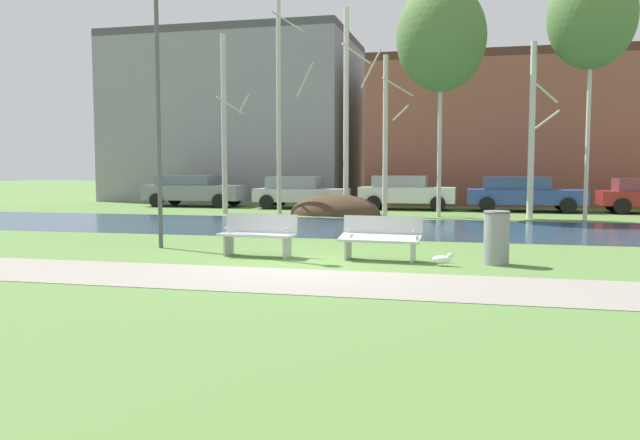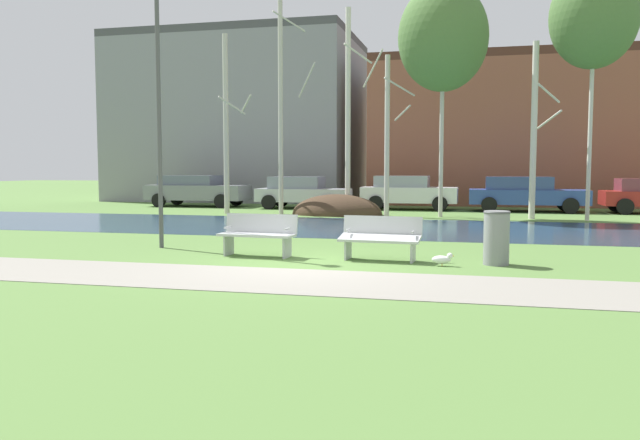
# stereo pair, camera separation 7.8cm
# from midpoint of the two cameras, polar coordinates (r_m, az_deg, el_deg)

# --- Properties ---
(ground_plane) EXTENTS (120.00, 120.00, 0.00)m
(ground_plane) POSITION_cam_midpoint_polar(r_m,az_deg,el_deg) (21.77, 5.27, -0.16)
(ground_plane) COLOR #517538
(paved_path_strip) EXTENTS (60.00, 2.28, 0.01)m
(paved_path_strip) POSITION_cam_midpoint_polar(r_m,az_deg,el_deg) (10.49, -3.82, -5.36)
(paved_path_strip) COLOR gray
(paved_path_strip) RESTS_ON ground
(river_band) EXTENTS (80.00, 6.70, 0.01)m
(river_band) POSITION_cam_midpoint_polar(r_m,az_deg,el_deg) (19.69, 4.39, -0.66)
(river_band) COLOR #284256
(river_band) RESTS_ON ground
(soil_mound) EXTENTS (3.58, 2.47, 1.60)m
(soil_mound) POSITION_cam_midpoint_polar(r_m,az_deg,el_deg) (25.07, 1.27, 0.50)
(soil_mound) COLOR #423021
(soil_mound) RESTS_ON ground
(bench_left) EXTENTS (1.63, 0.67, 0.87)m
(bench_left) POSITION_cam_midpoint_polar(r_m,az_deg,el_deg) (13.29, -5.73, -1.22)
(bench_left) COLOR #B2B5B7
(bench_left) RESTS_ON ground
(bench_right) EXTENTS (1.63, 0.67, 0.87)m
(bench_right) POSITION_cam_midpoint_polar(r_m,az_deg,el_deg) (12.68, 5.26, -1.50)
(bench_right) COLOR #B2B5B7
(bench_right) RESTS_ON ground
(trash_bin) EXTENTS (0.50, 0.50, 1.02)m
(trash_bin) POSITION_cam_midpoint_polar(r_m,az_deg,el_deg) (12.52, 15.32, -1.46)
(trash_bin) COLOR gray
(trash_bin) RESTS_ON ground
(seagull) EXTENTS (0.42, 0.16, 0.25)m
(seagull) POSITION_cam_midpoint_polar(r_m,az_deg,el_deg) (12.15, 10.73, -3.45)
(seagull) COLOR white
(seagull) RESTS_ON ground
(streetlamp) EXTENTS (0.32, 0.32, 6.07)m
(streetlamp) POSITION_cam_midpoint_polar(r_m,az_deg,el_deg) (15.16, -14.46, 12.68)
(streetlamp) COLOR #4C4C51
(streetlamp) RESTS_ON ground
(birch_far_left) EXTENTS (1.26, 2.02, 7.09)m
(birch_far_left) POSITION_cam_midpoint_polar(r_m,az_deg,el_deg) (25.88, -8.59, 8.51)
(birch_far_left) COLOR #BCB7A8
(birch_far_left) RESTS_ON ground
(birch_left) EXTENTS (1.56, 2.47, 9.22)m
(birch_left) POSITION_cam_midpoint_polar(r_m,az_deg,el_deg) (25.48, -3.72, 11.10)
(birch_left) COLOR #BCB7A8
(birch_left) RESTS_ON ground
(birch_center_left) EXTENTS (1.51, 2.32, 8.01)m
(birch_center_left) POSITION_cam_midpoint_polar(r_m,az_deg,el_deg) (25.33, 2.34, 9.83)
(birch_center_left) COLOR beige
(birch_center_left) RESTS_ON ground
(birch_center) EXTENTS (1.13, 1.92, 6.01)m
(birch_center) POSITION_cam_midpoint_polar(r_m,az_deg,el_deg) (24.23, 5.83, 7.61)
(birch_center) COLOR beige
(birch_center) RESTS_ON ground
(birch_center_right) EXTENTS (3.27, 3.27, 8.54)m
(birch_center_right) POSITION_cam_midpoint_polar(r_m,az_deg,el_deg) (24.59, 10.68, 15.70)
(birch_center_right) COLOR #BCB7A8
(birch_center_right) RESTS_ON ground
(birch_right) EXTENTS (1.04, 1.76, 6.26)m
(birch_right) POSITION_cam_midpoint_polar(r_m,az_deg,el_deg) (24.08, 18.36, 7.64)
(birch_right) COLOR beige
(birch_right) RESTS_ON ground
(birch_far_right) EXTENTS (2.93, 2.93, 8.90)m
(birch_far_right) POSITION_cam_midpoint_polar(r_m,az_deg,el_deg) (24.49, 23.02, 16.33)
(birch_far_right) COLOR beige
(birch_far_right) RESTS_ON ground
(parked_van_nearest_grey) EXTENTS (4.74, 2.10, 1.47)m
(parked_van_nearest_grey) POSITION_cam_midpoint_polar(r_m,az_deg,el_deg) (30.84, -11.25, 2.66)
(parked_van_nearest_grey) COLOR slate
(parked_van_nearest_grey) RESTS_ON ground
(parked_sedan_second_silver) EXTENTS (4.12, 2.05, 1.43)m
(parked_sedan_second_silver) POSITION_cam_midpoint_polar(r_m,az_deg,el_deg) (28.72, -1.89, 2.55)
(parked_sedan_second_silver) COLOR #B2B5BC
(parked_sedan_second_silver) RESTS_ON ground
(parked_hatch_third_white) EXTENTS (4.12, 1.96, 1.48)m
(parked_hatch_third_white) POSITION_cam_midpoint_polar(r_m,az_deg,el_deg) (28.21, 7.58, 2.52)
(parked_hatch_third_white) COLOR silver
(parked_hatch_third_white) RESTS_ON ground
(parked_wagon_fourth_blue) EXTENTS (4.76, 2.08, 1.46)m
(parked_wagon_fourth_blue) POSITION_cam_midpoint_polar(r_m,az_deg,el_deg) (28.04, 17.58, 2.31)
(parked_wagon_fourth_blue) COLOR #2D4793
(parked_wagon_fourth_blue) RESTS_ON ground
(building_grey_warehouse) EXTENTS (13.22, 8.93, 9.20)m
(building_grey_warehouse) POSITION_cam_midpoint_polar(r_m,az_deg,el_deg) (37.77, -7.28, 8.86)
(building_grey_warehouse) COLOR gray
(building_grey_warehouse) RESTS_ON ground
(building_brick_low) EXTENTS (16.29, 9.53, 7.36)m
(building_brick_low) POSITION_cam_midpoint_polar(r_m,az_deg,el_deg) (35.82, 18.29, 7.41)
(building_brick_low) COLOR brown
(building_brick_low) RESTS_ON ground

